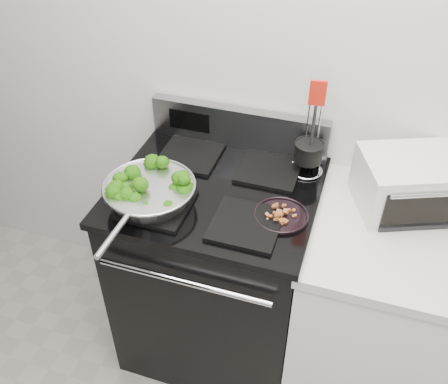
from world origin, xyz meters
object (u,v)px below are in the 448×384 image
at_px(skillet, 149,192).
at_px(utensil_holder, 308,157).
at_px(toaster_oven, 410,183).
at_px(bacon_plate, 281,213).
at_px(gas_range, 217,268).

xyz_separation_m(skillet, utensil_holder, (0.51, 0.38, 0.02)).
relative_size(skillet, toaster_oven, 1.24).
height_order(bacon_plate, toaster_oven, toaster_oven).
bearing_deg(bacon_plate, gas_range, 162.02).
height_order(skillet, utensil_holder, utensil_holder).
relative_size(bacon_plate, utensil_holder, 0.49).
xyz_separation_m(bacon_plate, utensil_holder, (0.04, 0.30, 0.05)).
bearing_deg(utensil_holder, skillet, -150.98).
xyz_separation_m(gas_range, bacon_plate, (0.28, -0.09, 0.48)).
xyz_separation_m(gas_range, skillet, (-0.20, -0.17, 0.52)).
bearing_deg(gas_range, bacon_plate, -17.98).
relative_size(gas_range, utensil_holder, 2.78).
height_order(gas_range, utensil_holder, utensil_holder).
height_order(bacon_plate, utensil_holder, utensil_holder).
bearing_deg(gas_range, utensil_holder, 33.83).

